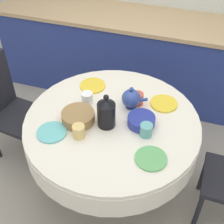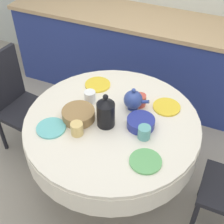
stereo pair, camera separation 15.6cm
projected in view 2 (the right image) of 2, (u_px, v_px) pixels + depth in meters
name	position (u px, v px, depth m)	size (l,w,h in m)	color
ground_plane	(112.00, 182.00, 2.69)	(12.00, 12.00, 0.00)	#9E937F
kitchen_counter	(161.00, 61.00, 3.28)	(3.24, 0.64, 0.91)	navy
dining_table	(112.00, 133.00, 2.28)	(1.26, 1.26, 0.74)	brown
chair_right	(16.00, 100.00, 2.72)	(0.45, 0.45, 0.95)	black
plate_near_left	(51.00, 128.00, 2.13)	(0.20, 0.20, 0.01)	#60BCB7
cup_near_left	(77.00, 129.00, 2.07)	(0.08, 0.08, 0.09)	#DBB766
plate_near_right	(146.00, 161.00, 1.91)	(0.20, 0.20, 0.01)	#5BA85B
cup_near_right	(144.00, 132.00, 2.04)	(0.08, 0.08, 0.09)	#5BA39E
plate_far_left	(98.00, 85.00, 2.49)	(0.20, 0.20, 0.01)	yellow
cup_far_left	(90.00, 97.00, 2.32)	(0.08, 0.08, 0.09)	white
plate_far_right	(167.00, 107.00, 2.29)	(0.20, 0.20, 0.01)	yellow
cup_far_right	(140.00, 100.00, 2.29)	(0.08, 0.08, 0.09)	#CC4C3D
coffee_carafe	(106.00, 112.00, 2.09)	(0.12, 0.12, 0.26)	black
teapot	(133.00, 100.00, 2.24)	(0.19, 0.14, 0.18)	#33478E
bread_basket	(79.00, 115.00, 2.18)	(0.23, 0.23, 0.07)	olive
fruit_bowl	(141.00, 123.00, 2.13)	(0.19, 0.19, 0.07)	navy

